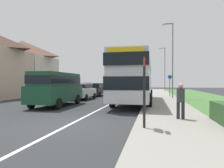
% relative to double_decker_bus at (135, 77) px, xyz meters
% --- Properties ---
extents(ground_plane, '(120.00, 120.00, 0.00)m').
position_rel_double_decker_bus_xyz_m(ground_plane, '(-1.84, -8.81, -2.14)').
color(ground_plane, '#2D3033').
extents(lane_marking_centre, '(0.14, 60.00, 0.01)m').
position_rel_double_decker_bus_xyz_m(lane_marking_centre, '(-1.84, -0.81, -2.14)').
color(lane_marking_centre, silver).
rests_on(lane_marking_centre, ground_plane).
extents(pavement_near_side, '(3.20, 68.00, 0.12)m').
position_rel_double_decker_bus_xyz_m(pavement_near_side, '(2.36, -2.81, -2.08)').
color(pavement_near_side, gray).
rests_on(pavement_near_side, ground_plane).
extents(double_decker_bus, '(2.80, 11.35, 3.70)m').
position_rel_double_decker_bus_xyz_m(double_decker_bus, '(0.00, 0.00, 0.00)').
color(double_decker_bus, '#BCBCC1').
rests_on(double_decker_bus, ground_plane).
extents(parked_van_dark_green, '(2.11, 5.23, 2.38)m').
position_rel_double_decker_bus_xyz_m(parked_van_dark_green, '(-5.31, -3.21, -0.74)').
color(parked_van_dark_green, '#19472D').
rests_on(parked_van_dark_green, ground_plane).
extents(parked_car_white, '(1.93, 4.14, 1.68)m').
position_rel_double_decker_bus_xyz_m(parked_car_white, '(-5.47, 2.37, -1.22)').
color(parked_car_white, silver).
rests_on(parked_car_white, ground_plane).
extents(parked_car_black, '(1.94, 4.35, 1.59)m').
position_rel_double_decker_bus_xyz_m(parked_car_black, '(-5.52, 7.46, -1.26)').
color(parked_car_black, black).
rests_on(parked_car_black, ground_plane).
extents(pedestrian_at_stop, '(0.34, 0.34, 1.67)m').
position_rel_double_decker_bus_xyz_m(pedestrian_at_stop, '(2.63, -7.35, -1.17)').
color(pedestrian_at_stop, '#23232D').
rests_on(pedestrian_at_stop, ground_plane).
extents(bus_stop_sign, '(0.09, 0.52, 2.60)m').
position_rel_double_decker_bus_xyz_m(bus_stop_sign, '(1.16, -9.37, -0.60)').
color(bus_stop_sign, black).
rests_on(bus_stop_sign, ground_plane).
extents(cycle_route_sign, '(0.44, 0.08, 2.52)m').
position_rel_double_decker_bus_xyz_m(cycle_route_sign, '(3.29, 6.64, -0.72)').
color(cycle_route_sign, slate).
rests_on(cycle_route_sign, ground_plane).
extents(street_lamp_mid, '(1.14, 0.20, 7.73)m').
position_rel_double_decker_bus_xyz_m(street_lamp_mid, '(3.31, 4.72, 2.28)').
color(street_lamp_mid, slate).
rests_on(street_lamp_mid, ground_plane).
extents(street_lamp_far, '(1.14, 0.20, 7.79)m').
position_rel_double_decker_bus_xyz_m(street_lamp_far, '(3.40, 19.99, 2.31)').
color(street_lamp_far, slate).
rests_on(street_lamp_far, ground_plane).
extents(house_terrace_far_side, '(7.95, 12.43, 7.44)m').
position_rel_double_decker_bus_xyz_m(house_terrace_far_side, '(-16.25, 4.87, 1.58)').
color(house_terrace_far_side, '#C1A88E').
rests_on(house_terrace_far_side, ground_plane).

